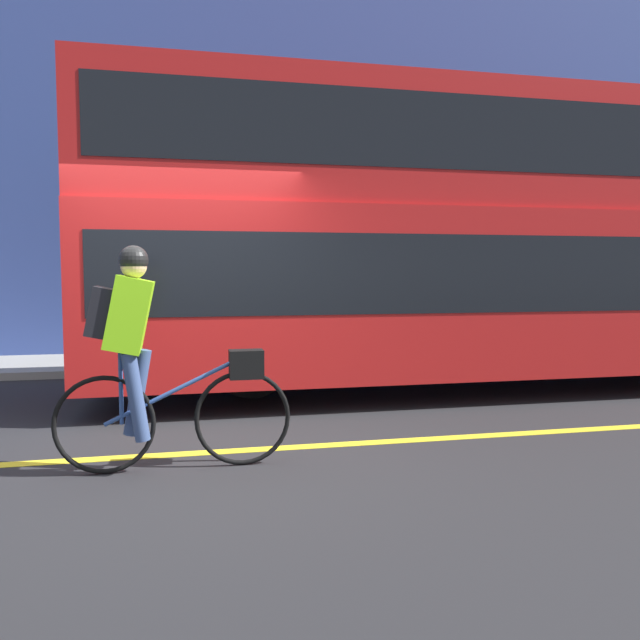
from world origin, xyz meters
name	(u,v)px	position (x,y,z in m)	size (l,w,h in m)	color
ground_plane	(178,454)	(0.00, 0.00, 0.00)	(80.00, 80.00, 0.00)	#232326
road_center_line	(178,454)	(0.00, -0.02, 0.00)	(50.00, 0.14, 0.01)	yellow
sidewalk_curb	(181,362)	(0.00, 5.04, 0.05)	(60.00, 1.96, 0.11)	gray
building_facade	(176,73)	(0.00, 6.17, 4.93)	(60.00, 0.30, 9.86)	#33478C
bus	(490,232)	(3.94, 2.28, 2.01)	(9.97, 2.46, 3.61)	black
cyclist_on_bike	(149,352)	(-0.19, -0.41, 0.90)	(1.75, 0.32, 1.69)	black
street_sign_post	(278,273)	(1.57, 4.93, 1.48)	(0.36, 0.09, 2.45)	#59595B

